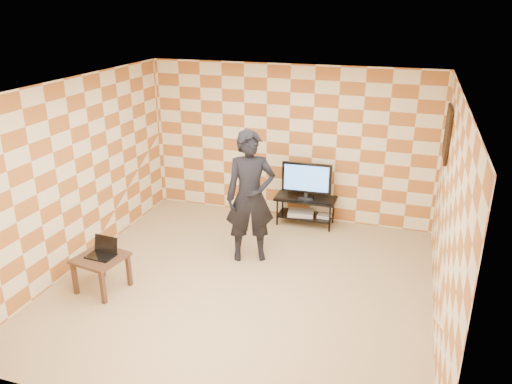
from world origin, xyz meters
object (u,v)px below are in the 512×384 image
tv_stand (306,205)px  tv (307,179)px  side_table (101,262)px  person (250,197)px

tv_stand → tv: tv is taller
side_table → person: 2.26m
tv_stand → person: size_ratio=0.52×
tv_stand → side_table: size_ratio=1.52×
tv_stand → person: 1.66m
tv → person: 1.54m
side_table → person: bearing=42.0°
tv_stand → person: (-0.53, -1.44, 0.63)m
tv → side_table: 3.63m
side_table → person: size_ratio=0.34×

